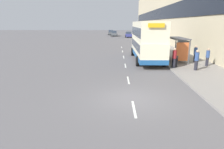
{
  "coord_description": "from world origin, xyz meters",
  "views": [
    {
      "loc": [
        -0.89,
        -10.54,
        4.15
      ],
      "look_at": [
        -1.58,
        19.45,
        -3.62
      ],
      "focal_mm": 32.0,
      "sensor_mm": 36.0,
      "label": 1
    }
  ],
  "objects_px": {
    "pedestrian_2": "(197,60)",
    "pedestrian_3": "(208,57)",
    "bus_shelter": "(179,45)",
    "car_2": "(114,33)",
    "car_0": "(129,35)",
    "pedestrian_at_shelter": "(195,54)",
    "pedestrian_1": "(174,58)",
    "litter_bin": "(175,61)",
    "double_decker_bus_near": "(147,40)",
    "car_1": "(111,32)"
  },
  "relations": [
    {
      "from": "bus_shelter",
      "to": "litter_bin",
      "type": "xyz_separation_m",
      "value": [
        -1.22,
        -3.01,
        -1.21
      ]
    },
    {
      "from": "bus_shelter",
      "to": "car_0",
      "type": "relative_size",
      "value": 1.04
    },
    {
      "from": "pedestrian_1",
      "to": "litter_bin",
      "type": "relative_size",
      "value": 1.75
    },
    {
      "from": "bus_shelter",
      "to": "car_0",
      "type": "bearing_deg",
      "value": 94.72
    },
    {
      "from": "car_1",
      "to": "pedestrian_1",
      "type": "bearing_deg",
      "value": 97.67
    },
    {
      "from": "pedestrian_2",
      "to": "bus_shelter",
      "type": "bearing_deg",
      "value": 93.7
    },
    {
      "from": "pedestrian_at_shelter",
      "to": "pedestrian_2",
      "type": "relative_size",
      "value": 0.99
    },
    {
      "from": "double_decker_bus_near",
      "to": "litter_bin",
      "type": "relative_size",
      "value": 9.76
    },
    {
      "from": "pedestrian_3",
      "to": "pedestrian_at_shelter",
      "type": "bearing_deg",
      "value": 105.85
    },
    {
      "from": "bus_shelter",
      "to": "pedestrian_3",
      "type": "relative_size",
      "value": 2.49
    },
    {
      "from": "bus_shelter",
      "to": "pedestrian_2",
      "type": "bearing_deg",
      "value": -86.3
    },
    {
      "from": "bus_shelter",
      "to": "pedestrian_1",
      "type": "xyz_separation_m",
      "value": [
        -1.39,
        -3.32,
        -0.8
      ]
    },
    {
      "from": "car_1",
      "to": "pedestrian_3",
      "type": "xyz_separation_m",
      "value": [
        10.76,
        -53.45,
        0.15
      ]
    },
    {
      "from": "pedestrian_1",
      "to": "litter_bin",
      "type": "xyz_separation_m",
      "value": [
        0.17,
        0.32,
        -0.41
      ]
    },
    {
      "from": "pedestrian_1",
      "to": "pedestrian_3",
      "type": "distance_m",
      "value": 3.57
    },
    {
      "from": "car_2",
      "to": "pedestrian_3",
      "type": "relative_size",
      "value": 2.72
    },
    {
      "from": "bus_shelter",
      "to": "pedestrian_at_shelter",
      "type": "bearing_deg",
      "value": -21.21
    },
    {
      "from": "double_decker_bus_near",
      "to": "car_2",
      "type": "distance_m",
      "value": 43.33
    },
    {
      "from": "pedestrian_1",
      "to": "car_2",
      "type": "bearing_deg",
      "value": 97.33
    },
    {
      "from": "double_decker_bus_near",
      "to": "pedestrian_1",
      "type": "xyz_separation_m",
      "value": [
        1.91,
        -4.47,
        -1.2
      ]
    },
    {
      "from": "double_decker_bus_near",
      "to": "litter_bin",
      "type": "xyz_separation_m",
      "value": [
        2.08,
        -4.15,
        -1.61
      ]
    },
    {
      "from": "pedestrian_2",
      "to": "car_2",
      "type": "bearing_deg",
      "value": 99.12
    },
    {
      "from": "bus_shelter",
      "to": "car_2",
      "type": "relative_size",
      "value": 0.91
    },
    {
      "from": "double_decker_bus_near",
      "to": "pedestrian_1",
      "type": "height_order",
      "value": "double_decker_bus_near"
    },
    {
      "from": "pedestrian_at_shelter",
      "to": "pedestrian_2",
      "type": "xyz_separation_m",
      "value": [
        -1.28,
        -3.64,
        0.01
      ]
    },
    {
      "from": "car_1",
      "to": "pedestrian_at_shelter",
      "type": "xyz_separation_m",
      "value": [
        10.27,
        -51.7,
        0.19
      ]
    },
    {
      "from": "double_decker_bus_near",
      "to": "pedestrian_1",
      "type": "bearing_deg",
      "value": -66.89
    },
    {
      "from": "double_decker_bus_near",
      "to": "car_0",
      "type": "xyz_separation_m",
      "value": [
        0.13,
        37.29,
        -1.45
      ]
    },
    {
      "from": "car_0",
      "to": "pedestrian_at_shelter",
      "type": "distance_m",
      "value": 39.33
    },
    {
      "from": "bus_shelter",
      "to": "pedestrian_1",
      "type": "distance_m",
      "value": 3.69
    },
    {
      "from": "car_0",
      "to": "pedestrian_1",
      "type": "bearing_deg",
      "value": -87.56
    },
    {
      "from": "car_1",
      "to": "pedestrian_at_shelter",
      "type": "relative_size",
      "value": 2.59
    },
    {
      "from": "bus_shelter",
      "to": "car_2",
      "type": "height_order",
      "value": "bus_shelter"
    },
    {
      "from": "pedestrian_2",
      "to": "car_0",
      "type": "bearing_deg",
      "value": 94.61
    },
    {
      "from": "double_decker_bus_near",
      "to": "car_2",
      "type": "xyz_separation_m",
      "value": [
        -4.21,
        43.1,
        -1.43
      ]
    },
    {
      "from": "double_decker_bus_near",
      "to": "car_0",
      "type": "relative_size",
      "value": 2.55
    },
    {
      "from": "pedestrian_at_shelter",
      "to": "litter_bin",
      "type": "bearing_deg",
      "value": -139.08
    },
    {
      "from": "bus_shelter",
      "to": "litter_bin",
      "type": "distance_m",
      "value": 3.46
    },
    {
      "from": "pedestrian_1",
      "to": "pedestrian_2",
      "type": "xyz_separation_m",
      "value": [
        1.66,
        -0.92,
        -0.03
      ]
    },
    {
      "from": "car_1",
      "to": "pedestrian_at_shelter",
      "type": "height_order",
      "value": "pedestrian_at_shelter"
    },
    {
      "from": "double_decker_bus_near",
      "to": "pedestrian_at_shelter",
      "type": "height_order",
      "value": "double_decker_bus_near"
    },
    {
      "from": "car_0",
      "to": "pedestrian_3",
      "type": "bearing_deg",
      "value": -82.71
    },
    {
      "from": "double_decker_bus_near",
      "to": "car_1",
      "type": "bearing_deg",
      "value": 96.19
    },
    {
      "from": "pedestrian_1",
      "to": "pedestrian_at_shelter",
      "type": "bearing_deg",
      "value": 42.79
    },
    {
      "from": "bus_shelter",
      "to": "pedestrian_3",
      "type": "distance_m",
      "value": 3.24
    },
    {
      "from": "pedestrian_3",
      "to": "litter_bin",
      "type": "height_order",
      "value": "pedestrian_3"
    },
    {
      "from": "pedestrian_at_shelter",
      "to": "bus_shelter",
      "type": "bearing_deg",
      "value": 158.79
    },
    {
      "from": "pedestrian_2",
      "to": "pedestrian_3",
      "type": "distance_m",
      "value": 2.59
    },
    {
      "from": "pedestrian_1",
      "to": "pedestrian_3",
      "type": "height_order",
      "value": "pedestrian_1"
    },
    {
      "from": "car_0",
      "to": "pedestrian_at_shelter",
      "type": "relative_size",
      "value": 2.28
    }
  ]
}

